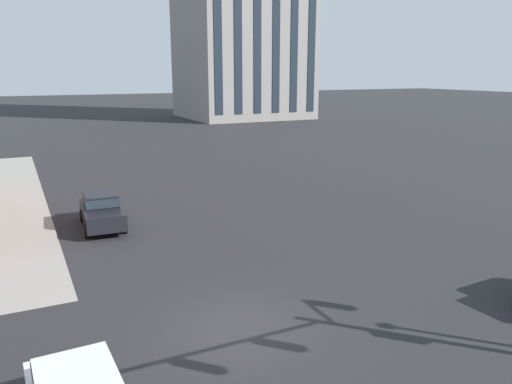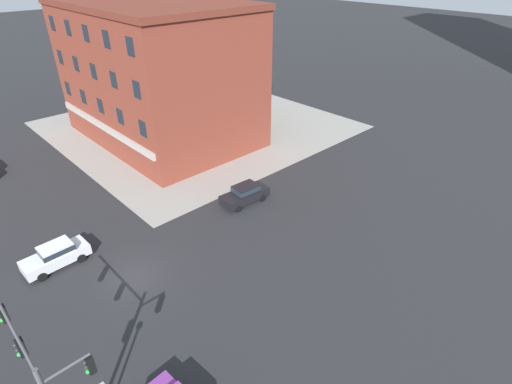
# 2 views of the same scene
# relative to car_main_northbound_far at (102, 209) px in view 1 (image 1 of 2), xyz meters

# --- Properties ---
(ground_plane) EXTENTS (320.00, 320.00, 0.00)m
(ground_plane) POSITION_rel_car_main_northbound_far_xyz_m (1.87, -12.00, -0.92)
(ground_plane) COLOR #262628
(car_main_northbound_far) EXTENTS (2.09, 4.50, 1.68)m
(car_main_northbound_far) POSITION_rel_car_main_northbound_far_xyz_m (0.00, 0.00, 0.00)
(car_main_northbound_far) COLOR black
(car_main_northbound_far) RESTS_ON ground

